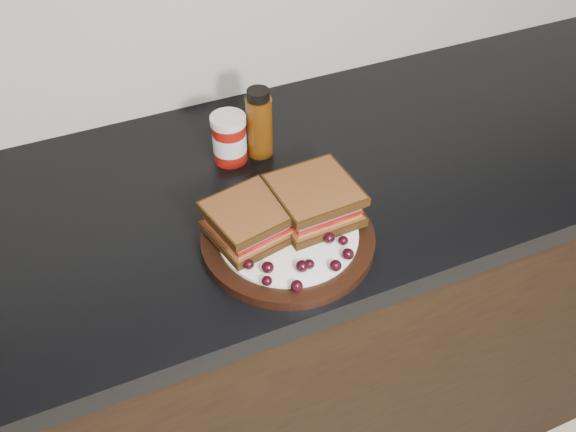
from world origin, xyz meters
The scene contains 28 objects.
base_cabinets centered at (0.00, 1.70, 0.43)m, with size 3.96×0.58×0.86m, color black.
countertop centered at (0.00, 1.70, 0.88)m, with size 3.98×0.60×0.04m, color black.
plate centered at (-0.09, 1.55, 0.91)m, with size 0.28×0.28×0.02m, color black.
sandwich_left centered at (-0.15, 1.57, 0.95)m, with size 0.12×0.12×0.05m, color brown, non-canonical shape.
sandwich_right centered at (-0.04, 1.58, 0.95)m, with size 0.13×0.13×0.06m, color brown, non-canonical shape.
grape_0 centered at (-0.18, 1.51, 0.93)m, with size 0.02×0.02×0.02m, color black.
grape_1 centered at (-0.15, 1.49, 0.93)m, with size 0.02×0.02×0.02m, color black.
grape_2 centered at (-0.16, 1.46, 0.93)m, with size 0.02×0.02×0.01m, color black.
grape_3 centered at (-0.13, 1.44, 0.93)m, with size 0.02×0.02×0.02m, color black.
grape_4 centered at (-0.10, 1.47, 0.93)m, with size 0.02×0.02×0.02m, color black.
grape_5 centered at (-0.09, 1.47, 0.93)m, with size 0.02×0.02×0.02m, color black.
grape_6 centered at (-0.06, 1.45, 0.93)m, with size 0.02×0.02×0.02m, color black.
grape_7 centered at (-0.03, 1.46, 0.93)m, with size 0.02×0.02×0.02m, color black.
grape_8 centered at (-0.02, 1.49, 0.93)m, with size 0.02×0.02×0.01m, color black.
grape_9 centered at (-0.04, 1.51, 0.93)m, with size 0.02×0.02×0.02m, color black.
grape_10 centered at (-0.01, 1.55, 0.93)m, with size 0.02×0.02×0.02m, color black.
grape_11 centered at (-0.02, 1.56, 0.93)m, with size 0.02×0.02×0.02m, color black.
grape_12 centered at (-0.02, 1.57, 0.93)m, with size 0.02×0.02×0.02m, color black.
grape_13 centered at (-0.04, 1.62, 0.93)m, with size 0.02×0.02×0.01m, color black.
grape_14 centered at (-0.14, 1.60, 0.93)m, with size 0.01×0.01×0.01m, color black.
grape_15 centered at (-0.14, 1.57, 0.93)m, with size 0.02×0.02×0.02m, color black.
grape_16 centered at (-0.18, 1.56, 0.93)m, with size 0.02×0.02×0.02m, color black.
grape_17 centered at (-0.17, 1.54, 0.93)m, with size 0.02×0.02×0.02m, color black.
grape_18 centered at (-0.16, 1.59, 0.93)m, with size 0.02×0.02×0.02m, color black.
grape_19 centered at (-0.16, 1.59, 0.93)m, with size 0.02×0.02×0.02m, color black.
grape_20 centered at (-0.15, 1.55, 0.93)m, with size 0.02×0.02×0.02m, color black.
condiment_jar centered at (-0.10, 1.80, 0.95)m, with size 0.06×0.06×0.10m, color maroon.
oil_bottle centered at (-0.04, 1.79, 0.97)m, with size 0.05×0.05×0.14m, color #522808.
Camera 1 is at (-0.38, 0.88, 1.64)m, focal length 40.00 mm.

